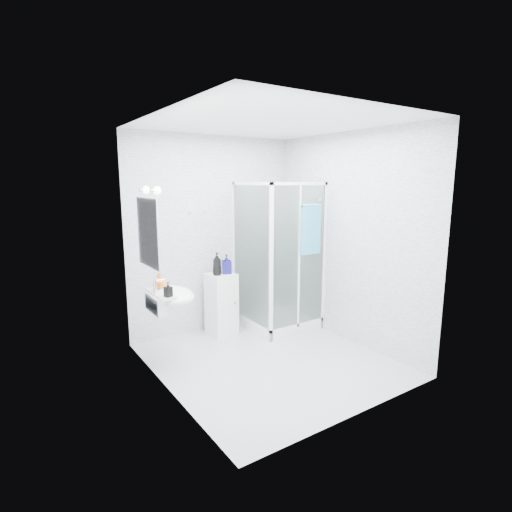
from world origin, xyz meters
TOP-DOWN VIEW (x-y plane):
  - room at (0.00, 0.00)m, footprint 2.40×2.60m
  - shower_enclosure at (0.67, 0.77)m, footprint 0.90×0.95m
  - wall_basin at (-0.99, 0.45)m, footprint 0.46×0.56m
  - mirror at (-1.19, 0.45)m, footprint 0.02×0.60m
  - vanity_lights at (-1.14, 0.45)m, footprint 0.10×0.40m
  - wall_hooks at (-0.25, 1.26)m, footprint 0.23×0.06m
  - storage_cabinet at (-0.04, 1.04)m, footprint 0.36×0.37m
  - hand_towel at (0.90, 0.36)m, footprint 0.30×0.04m
  - shampoo_bottle_a at (-0.12, 1.00)m, footprint 0.12×0.12m
  - shampoo_bottle_b at (0.03, 1.02)m, footprint 0.15×0.15m
  - soap_dispenser_orange at (-1.06, 0.55)m, footprint 0.17×0.17m
  - soap_dispenser_black at (-1.07, 0.26)m, footprint 0.09×0.09m

SIDE VIEW (x-z plane):
  - storage_cabinet at x=-0.04m, z-range 0.00..0.81m
  - shower_enclosure at x=0.67m, z-range -0.55..1.45m
  - wall_basin at x=-0.99m, z-range 0.62..0.97m
  - soap_dispenser_black at x=-1.07m, z-range 0.86..1.01m
  - shampoo_bottle_b at x=0.03m, z-range 0.81..1.07m
  - soap_dispenser_orange at x=-1.06m, z-range 0.86..1.05m
  - shampoo_bottle_a at x=-0.12m, z-range 0.81..1.11m
  - room at x=0.00m, z-range 0.00..2.60m
  - hand_towel at x=0.90m, z-range 1.10..1.74m
  - mirror at x=-1.19m, z-range 1.15..1.85m
  - wall_hooks at x=-0.25m, z-range 1.60..1.64m
  - vanity_lights at x=-1.14m, z-range 1.88..1.96m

